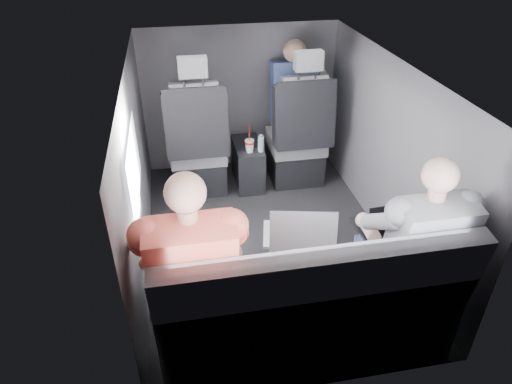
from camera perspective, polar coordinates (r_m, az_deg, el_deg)
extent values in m
plane|color=black|center=(3.58, 1.42, -5.99)|extent=(2.60, 2.60, 0.00)
plane|color=#B2B2AD|center=(2.94, 1.78, 15.13)|extent=(2.60, 2.60, 0.00)
cube|color=#56565B|center=(3.17, -14.58, 1.98)|extent=(0.02, 2.60, 1.35)
cube|color=#56565B|center=(3.49, 16.23, 4.69)|extent=(0.02, 2.60, 1.35)
cube|color=#56565B|center=(4.37, -2.02, 11.58)|extent=(1.80, 0.02, 1.35)
cube|color=#56565B|center=(2.20, 8.77, -12.70)|extent=(1.80, 0.02, 1.35)
cube|color=white|center=(2.79, -14.99, 2.96)|extent=(0.02, 0.75, 0.42)
cube|color=black|center=(3.85, 6.18, 10.45)|extent=(0.35, 0.11, 0.59)
cube|color=black|center=(4.21, -7.14, 2.60)|extent=(0.46, 0.48, 0.30)
cube|color=#5D5E62|center=(4.09, -7.33, 5.27)|extent=(0.48, 0.46, 0.14)
cube|color=#5D5E62|center=(3.75, -7.49, 8.95)|extent=(0.38, 0.18, 0.61)
cube|color=black|center=(3.76, -10.83, 8.20)|extent=(0.08, 0.21, 0.53)
cube|color=black|center=(3.78, -4.09, 8.82)|extent=(0.08, 0.21, 0.53)
cube|color=black|center=(3.70, -7.40, 8.42)|extent=(0.50, 0.11, 0.58)
cube|color=#5D5E62|center=(3.56, -7.95, 15.21)|extent=(0.22, 0.10, 0.15)
cube|color=black|center=(4.34, 4.79, 3.69)|extent=(0.46, 0.48, 0.30)
cube|color=#5D5E62|center=(4.22, 5.00, 6.30)|extent=(0.48, 0.46, 0.14)
cube|color=#5D5E62|center=(3.89, 6.02, 9.93)|extent=(0.38, 0.18, 0.61)
cube|color=black|center=(3.85, 2.80, 9.34)|extent=(0.08, 0.21, 0.53)
cube|color=black|center=(3.97, 9.09, 9.68)|extent=(0.08, 0.21, 0.53)
cube|color=black|center=(3.84, 6.27, 9.43)|extent=(0.50, 0.11, 0.58)
cube|color=#5D5E62|center=(3.71, 6.58, 15.99)|extent=(0.22, 0.10, 0.15)
cube|color=black|center=(4.19, -1.01, 3.50)|extent=(0.24, 0.48, 0.40)
cylinder|color=black|center=(3.99, -1.45, 5.21)|extent=(0.09, 0.09, 0.01)
cylinder|color=black|center=(4.00, 0.11, 5.34)|extent=(0.09, 0.09, 0.01)
cube|color=#5D5E62|center=(2.70, 6.07, -15.39)|extent=(1.60, 0.50, 0.45)
cube|color=#5D5E62|center=(2.23, 8.38, -11.73)|extent=(1.60, 0.17, 0.47)
cylinder|color=red|center=(3.94, -0.82, 6.21)|extent=(0.08, 0.08, 0.02)
cylinder|color=white|center=(3.93, -0.83, 6.46)|extent=(0.08, 0.08, 0.01)
cylinder|color=red|center=(3.90, -0.83, 7.40)|extent=(0.01, 0.01, 0.13)
cylinder|color=#A1BFDA|center=(3.96, 0.61, 6.00)|extent=(0.05, 0.05, 0.13)
cylinder|color=#A1BFDA|center=(3.92, 0.62, 7.00)|extent=(0.03, 0.03, 0.02)
cube|color=silver|center=(2.62, -8.49, -6.53)|extent=(0.39, 0.34, 0.02)
cube|color=silver|center=(2.60, -8.49, -6.54)|extent=(0.30, 0.22, 0.00)
cube|color=silver|center=(2.67, -8.60, -5.40)|extent=(0.11, 0.08, 0.00)
cube|color=silver|center=(2.43, -8.51, -6.46)|extent=(0.33, 0.18, 0.23)
cube|color=white|center=(2.43, -8.51, -6.40)|extent=(0.29, 0.15, 0.19)
cube|color=#ADADB2|center=(2.68, 4.86, -5.33)|extent=(0.41, 0.32, 0.02)
cube|color=silver|center=(2.66, 4.95, -5.34)|extent=(0.32, 0.20, 0.00)
cube|color=#ADADB2|center=(2.73, 4.47, -4.20)|extent=(0.12, 0.08, 0.00)
cube|color=#ADADB2|center=(2.48, 5.93, -5.16)|extent=(0.37, 0.15, 0.24)
cube|color=white|center=(2.48, 5.88, -5.10)|extent=(0.32, 0.12, 0.21)
cube|color=black|center=(2.84, 15.57, -4.06)|extent=(0.34, 0.25, 0.02)
cube|color=black|center=(2.82, 15.73, -4.05)|extent=(0.28, 0.14, 0.00)
cube|color=black|center=(2.88, 15.05, -3.08)|extent=(0.10, 0.06, 0.00)
cube|color=black|center=(2.67, 17.20, -3.79)|extent=(0.34, 0.08, 0.22)
cube|color=white|center=(2.68, 17.13, -3.74)|extent=(0.30, 0.07, 0.19)
cube|color=#2E2E32|center=(2.51, -10.43, -10.96)|extent=(0.15, 0.45, 0.13)
cube|color=#2E2E32|center=(2.51, -5.20, -10.44)|extent=(0.15, 0.45, 0.13)
cube|color=#2E2E32|center=(2.88, -10.00, -12.02)|extent=(0.13, 0.13, 0.45)
cube|color=#2E2E32|center=(2.88, -5.43, -11.57)|extent=(0.13, 0.13, 0.45)
cube|color=#E16D4A|center=(2.19, -7.93, -9.40)|extent=(0.41, 0.28, 0.56)
sphere|color=tan|center=(1.98, -8.84, -0.08)|extent=(0.19, 0.19, 0.19)
cylinder|color=tan|center=(2.48, -12.99, -7.19)|extent=(0.12, 0.29, 0.12)
cylinder|color=tan|center=(2.48, -3.44, -6.25)|extent=(0.12, 0.29, 0.12)
cube|color=navy|center=(2.74, 15.79, -7.60)|extent=(0.15, 0.43, 0.13)
cube|color=navy|center=(2.83, 19.72, -6.92)|extent=(0.15, 0.43, 0.13)
cube|color=navy|center=(3.08, 13.30, -9.16)|extent=(0.13, 0.13, 0.45)
cube|color=navy|center=(3.16, 16.91, -8.53)|extent=(0.13, 0.13, 0.45)
cube|color=slate|center=(2.51, 20.65, -5.84)|extent=(0.39, 0.26, 0.53)
sphere|color=#D6A892|center=(2.33, 22.05, 1.98)|extent=(0.17, 0.17, 0.17)
cylinder|color=#D6A892|center=(2.67, 13.87, -4.33)|extent=(0.11, 0.27, 0.12)
cylinder|color=#D6A892|center=(2.84, 21.08, -3.30)|extent=(0.11, 0.27, 0.12)
cube|color=navy|center=(4.23, 4.73, 12.25)|extent=(0.40, 0.26, 0.58)
sphere|color=tan|center=(4.13, 4.89, 17.13)|extent=(0.20, 0.20, 0.20)
cube|color=navy|center=(4.39, 4.36, 8.96)|extent=(0.34, 0.40, 0.12)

